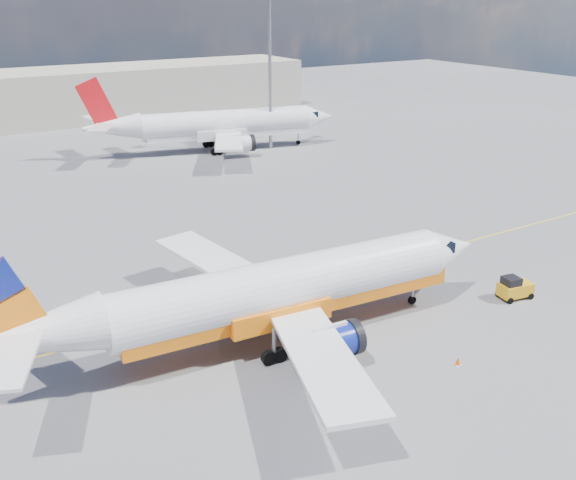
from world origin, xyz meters
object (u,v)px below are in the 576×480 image
main_jet (270,292)px  gse_tug (514,288)px  second_jet (219,125)px  traffic_cone (458,361)px

main_jet → gse_tug: 17.45m
main_jet → gse_tug: bearing=-8.4°
main_jet → second_jet: bearing=71.4°
gse_tug → main_jet: bearing=177.0°
traffic_cone → main_jet: bearing=134.2°
main_jet → gse_tug: main_jet is taller
gse_tug → traffic_cone: size_ratio=4.87×
main_jet → traffic_cone: main_jet is taller
main_jet → second_jet: (19.00, 45.85, 0.14)m
second_jet → traffic_cone: second_jet is taller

